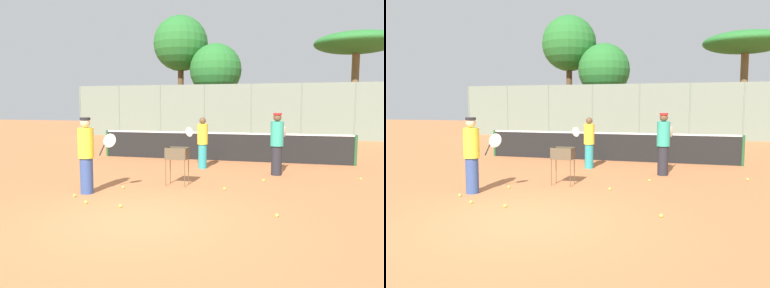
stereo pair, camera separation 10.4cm
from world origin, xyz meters
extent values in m
plane|color=#C67242|center=(0.00, 0.00, 0.00)|extent=(80.00, 80.00, 0.00)
cylinder|color=#26592D|center=(-4.74, 7.77, 0.54)|extent=(0.10, 0.10, 1.07)
cylinder|color=#26592D|center=(4.74, 7.77, 0.54)|extent=(0.10, 0.10, 1.07)
cube|color=black|center=(0.00, 7.77, 0.51)|extent=(9.47, 0.01, 1.01)
cube|color=white|center=(0.00, 7.77, 1.04)|extent=(9.47, 0.02, 0.06)
cylinder|color=gray|center=(-12.18, 17.78, 1.72)|extent=(0.08, 0.08, 3.45)
cylinder|color=gray|center=(-9.13, 17.78, 1.72)|extent=(0.08, 0.08, 3.45)
cylinder|color=gray|center=(-6.09, 17.78, 1.72)|extent=(0.08, 0.08, 3.45)
cylinder|color=gray|center=(-3.04, 17.78, 1.72)|extent=(0.08, 0.08, 3.45)
cylinder|color=gray|center=(0.00, 17.78, 1.72)|extent=(0.08, 0.08, 3.45)
cylinder|color=gray|center=(3.04, 17.78, 1.72)|extent=(0.08, 0.08, 3.45)
cylinder|color=gray|center=(6.09, 17.78, 1.72)|extent=(0.08, 0.08, 3.45)
cube|color=gray|center=(0.00, 17.78, 1.72)|extent=(24.36, 0.01, 3.45)
cylinder|color=brown|center=(-6.14, 22.68, 2.83)|extent=(0.47, 0.47, 5.65)
sphere|color=#28722D|center=(-6.14, 22.68, 6.94)|extent=(4.29, 4.29, 4.29)
cylinder|color=brown|center=(-3.14, 21.81, 1.79)|extent=(0.30, 0.30, 3.58)
sphere|color=#28722D|center=(-3.14, 21.81, 4.74)|extent=(3.89, 3.89, 3.89)
cylinder|color=brown|center=(6.50, 21.29, 2.77)|extent=(0.49, 0.49, 5.54)
ellipsoid|color=#28722D|center=(6.50, 21.29, 6.22)|extent=(5.48, 5.48, 1.37)
cylinder|color=#26262D|center=(2.18, 5.28, 0.44)|extent=(0.31, 0.31, 0.87)
cylinder|color=teal|center=(2.18, 5.28, 1.24)|extent=(0.38, 0.38, 0.73)
sphere|color=brown|center=(2.18, 5.28, 1.72)|extent=(0.24, 0.24, 0.24)
cylinder|color=red|center=(2.18, 5.28, 1.82)|extent=(0.25, 0.25, 0.06)
cylinder|color=black|center=(2.32, 5.62, 1.06)|extent=(0.08, 0.15, 0.27)
ellipsoid|color=silver|center=(2.39, 5.79, 1.28)|extent=(0.18, 0.38, 0.43)
cylinder|color=teal|center=(-0.24, 5.90, 0.40)|extent=(0.28, 0.28, 0.80)
cylinder|color=yellow|center=(-0.24, 5.90, 1.14)|extent=(0.35, 0.35, 0.67)
sphere|color=brown|center=(-0.24, 5.90, 1.58)|extent=(0.22, 0.22, 0.22)
cylinder|color=black|center=(-0.58, 6.01, 0.97)|extent=(0.15, 0.07, 0.27)
ellipsoid|color=silver|center=(-0.75, 6.06, 1.19)|extent=(0.39, 0.15, 0.43)
cylinder|color=#334C8C|center=(-2.03, 1.68, 0.42)|extent=(0.30, 0.30, 0.85)
cylinder|color=yellow|center=(-2.03, 1.68, 1.20)|extent=(0.37, 0.37, 0.71)
sphere|color=#DBB28C|center=(-2.03, 1.68, 1.67)|extent=(0.23, 0.23, 0.23)
cylinder|color=black|center=(-2.03, 1.68, 1.77)|extent=(0.24, 0.24, 0.06)
cylinder|color=black|center=(-1.70, 1.85, 1.02)|extent=(0.14, 0.10, 0.27)
ellipsoid|color=silver|center=(-1.54, 1.94, 1.24)|extent=(0.36, 0.21, 0.43)
cylinder|color=brown|center=(-0.50, 2.97, 0.35)|extent=(0.02, 0.02, 0.69)
cylinder|color=brown|center=(0.01, 2.97, 0.35)|extent=(0.02, 0.02, 0.69)
cylinder|color=brown|center=(-0.50, 3.33, 0.35)|extent=(0.02, 0.02, 0.69)
cylinder|color=brown|center=(0.01, 3.33, 0.35)|extent=(0.02, 0.02, 0.69)
cube|color=brown|center=(-0.25, 3.15, 0.70)|extent=(0.55, 0.40, 0.01)
cube|color=brown|center=(-0.25, 2.95, 0.84)|extent=(0.55, 0.01, 0.30)
cube|color=brown|center=(-0.25, 3.35, 0.84)|extent=(0.55, 0.01, 0.30)
cube|color=brown|center=(-0.52, 3.15, 0.84)|extent=(0.01, 0.40, 0.30)
cube|color=brown|center=(0.03, 3.15, 0.84)|extent=(0.01, 0.40, 0.30)
sphere|color=#D1E54C|center=(-0.03, 3.26, 0.79)|extent=(0.07, 0.07, 0.07)
sphere|color=#D1E54C|center=(-0.07, 3.16, 0.74)|extent=(0.07, 0.07, 0.07)
sphere|color=#D1E54C|center=(-0.38, 3.16, 0.74)|extent=(0.07, 0.07, 0.07)
sphere|color=#D1E54C|center=(-0.34, 3.26, 0.74)|extent=(0.07, 0.07, 0.07)
sphere|color=#D1E54C|center=(-0.11, 3.05, 0.74)|extent=(0.07, 0.07, 0.07)
sphere|color=#D1E54C|center=(-0.02, 3.04, 0.74)|extent=(0.07, 0.07, 0.07)
sphere|color=#D1E54C|center=(-0.26, 3.16, 0.79)|extent=(0.07, 0.07, 0.07)
sphere|color=#D1E54C|center=(-0.32, 3.09, 0.79)|extent=(0.07, 0.07, 0.07)
sphere|color=#D1E54C|center=(-0.43, 3.19, 0.74)|extent=(0.07, 0.07, 0.07)
sphere|color=#D1E54C|center=(-0.13, 3.13, 0.74)|extent=(0.07, 0.07, 0.07)
sphere|color=#D1E54C|center=(-0.41, 3.16, 0.74)|extent=(0.07, 0.07, 0.07)
sphere|color=#D1E54C|center=(-0.33, 3.08, 0.79)|extent=(0.07, 0.07, 0.07)
sphere|color=#D1E54C|center=(-0.13, 3.26, 0.74)|extent=(0.07, 0.07, 0.07)
sphere|color=#D1E54C|center=(-2.12, 1.29, 0.03)|extent=(0.07, 0.07, 0.07)
sphere|color=#D1E54C|center=(1.05, 2.88, 0.03)|extent=(0.07, 0.07, 0.07)
sphere|color=#D1E54C|center=(4.51, 5.12, 0.03)|extent=(0.07, 0.07, 0.07)
sphere|color=#D1E54C|center=(2.41, 0.92, 0.03)|extent=(0.07, 0.07, 0.07)
sphere|color=#D1E54C|center=(-0.71, 0.75, 0.03)|extent=(0.07, 0.07, 0.07)
sphere|color=#D1E54C|center=(-1.43, 2.38, 0.03)|extent=(0.07, 0.07, 0.07)
sphere|color=#D1E54C|center=(-1.55, 0.82, 0.03)|extent=(0.07, 0.07, 0.07)
sphere|color=#D1E54C|center=(1.90, 4.21, 0.03)|extent=(0.07, 0.07, 0.07)
camera|label=1|loc=(2.68, -6.05, 2.07)|focal=35.00mm
camera|label=2|loc=(2.78, -6.02, 2.07)|focal=35.00mm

